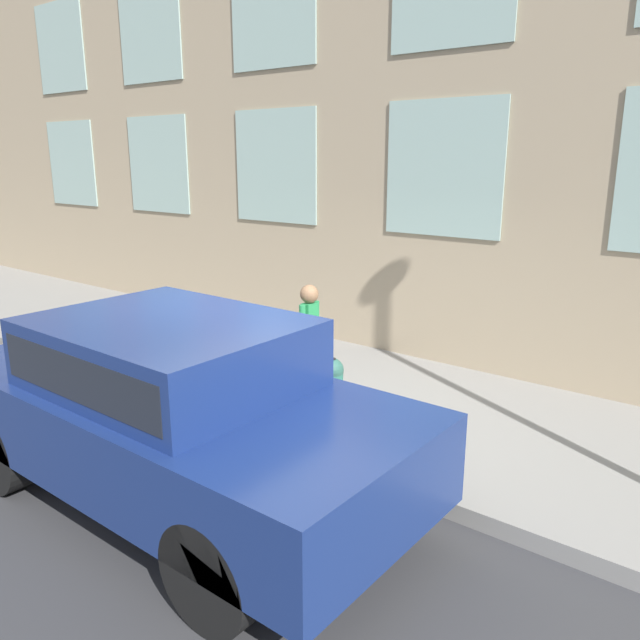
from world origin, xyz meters
TOP-DOWN VIEW (x-y plane):
  - ground_plane at (0.00, 0.00)m, footprint 80.00×80.00m
  - sidewalk at (1.59, 0.00)m, footprint 3.18×60.00m
  - fire_hydrant at (0.62, -0.16)m, footprint 0.32×0.44m
  - person at (1.13, 0.56)m, footprint 0.32×0.21m
  - parked_car_navy_near at (-1.19, 0.15)m, footprint 1.89×4.42m

SIDE VIEW (x-z plane):
  - ground_plane at x=0.00m, z-range 0.00..0.00m
  - sidewalk at x=1.59m, z-range 0.00..0.16m
  - fire_hydrant at x=0.62m, z-range 0.17..0.90m
  - parked_car_navy_near at x=-1.19m, z-range 0.10..1.74m
  - person at x=1.13m, z-range 0.30..1.63m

